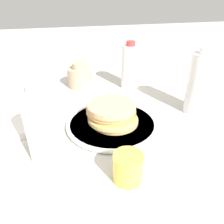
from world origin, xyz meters
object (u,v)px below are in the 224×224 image
at_px(pancake_stack, 112,113).
at_px(juice_glass, 128,167).
at_px(plate, 112,123).
at_px(water_bottle_far, 130,67).
at_px(water_bottle_mid, 42,126).
at_px(water_bottle_near, 198,83).
at_px(cream_jug, 80,77).

bearing_deg(pancake_stack, juice_glass, 84.76).
bearing_deg(juice_glass, pancake_stack, -95.24).
bearing_deg(plate, pancake_stack, -114.59).
relative_size(plate, juice_glass, 4.19).
distance_m(plate, water_bottle_far, 0.32).
xyz_separation_m(pancake_stack, water_bottle_far, (-0.14, -0.28, 0.04)).
height_order(pancake_stack, water_bottle_mid, water_bottle_mid).
distance_m(juice_glass, water_bottle_near, 0.40).
xyz_separation_m(plate, pancake_stack, (-0.00, -0.00, 0.04)).
bearing_deg(pancake_stack, cream_jug, -80.29).
bearing_deg(water_bottle_far, cream_jug, -15.39).
relative_size(pancake_stack, juice_glass, 2.33).
height_order(plate, cream_jug, cream_jug).
bearing_deg(pancake_stack, water_bottle_far, -117.54).
xyz_separation_m(plate, juice_glass, (0.02, 0.22, 0.03)).
distance_m(plate, pancake_stack, 0.04).
distance_m(plate, water_bottle_near, 0.31).
height_order(water_bottle_near, water_bottle_far, water_bottle_near).
height_order(cream_jug, water_bottle_far, water_bottle_far).
bearing_deg(cream_jug, water_bottle_far, 164.61).
xyz_separation_m(plate, water_bottle_near, (-0.29, -0.02, 0.09)).
bearing_deg(water_bottle_near, cream_jug, -41.50).
bearing_deg(water_bottle_mid, cream_jug, -107.25).
xyz_separation_m(cream_jug, water_bottle_mid, (0.13, 0.43, 0.05)).
distance_m(pancake_stack, water_bottle_far, 0.31).
height_order(plate, water_bottle_far, water_bottle_far).
relative_size(pancake_stack, cream_jug, 1.52).
xyz_separation_m(water_bottle_near, water_bottle_far, (0.15, -0.25, -0.01)).
relative_size(plate, pancake_stack, 1.79).
bearing_deg(cream_jug, water_bottle_near, 138.50).
bearing_deg(water_bottle_near, juice_glass, 37.64).
bearing_deg(water_bottle_near, water_bottle_mid, 14.19).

